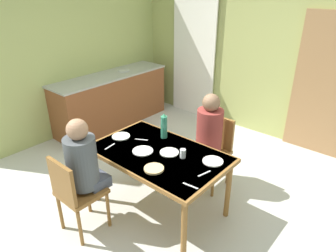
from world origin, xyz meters
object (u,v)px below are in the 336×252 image
object	(u,v)px
chair_far_diner	(214,148)
water_bottle_green_near	(164,126)
person_far_diner	(209,130)
dining_table	(159,158)
chair_near_diner	(75,192)
person_near_diner	(83,161)
kitchen_counter	(112,99)

from	to	relation	value
chair_far_diner	water_bottle_green_near	distance (m)	0.72
person_far_diner	dining_table	bearing A→B (deg)	75.31
chair_near_diner	person_near_diner	size ratio (longest dim) A/B	1.13
chair_far_diner	person_far_diner	world-z (taller)	person_far_diner
kitchen_counter	water_bottle_green_near	world-z (taller)	water_bottle_green_near
kitchen_counter	person_far_diner	size ratio (longest dim) A/B	2.77
chair_far_diner	person_far_diner	distance (m)	0.31
person_far_diner	water_bottle_green_near	distance (m)	0.52
dining_table	chair_far_diner	xyz separation A→B (m)	(0.17, 0.80, -0.15)
kitchen_counter	dining_table	xyz separation A→B (m)	(2.16, -1.14, 0.20)
person_far_diner	water_bottle_green_near	xyz separation A→B (m)	(-0.35, -0.38, 0.08)
chair_far_diner	person_far_diner	bearing A→B (deg)	90.00
dining_table	person_far_diner	bearing A→B (deg)	75.31
dining_table	water_bottle_green_near	bearing A→B (deg)	121.67
person_near_diner	person_far_diner	world-z (taller)	same
chair_far_diner	water_bottle_green_near	size ratio (longest dim) A/B	2.94
kitchen_counter	chair_near_diner	size ratio (longest dim) A/B	2.45
dining_table	water_bottle_green_near	xyz separation A→B (m)	(-0.18, 0.29, 0.21)
kitchen_counter	water_bottle_green_near	size ratio (longest dim) A/B	7.20
dining_table	person_far_diner	size ratio (longest dim) A/B	1.85
kitchen_counter	chair_far_diner	xyz separation A→B (m)	(2.33, -0.34, 0.05)
kitchen_counter	person_far_diner	world-z (taller)	person_far_diner
chair_far_diner	person_near_diner	xyz separation A→B (m)	(-0.54, -1.46, 0.28)
person_near_diner	person_far_diner	size ratio (longest dim) A/B	1.00
chair_far_diner	person_far_diner	size ratio (longest dim) A/B	1.13
chair_far_diner	water_bottle_green_near	world-z (taller)	water_bottle_green_near
person_near_diner	person_far_diner	xyz separation A→B (m)	(0.54, 1.33, 0.00)
kitchen_counter	dining_table	size ratio (longest dim) A/B	1.50
kitchen_counter	chair_far_diner	bearing A→B (deg)	-8.27
dining_table	water_bottle_green_near	size ratio (longest dim) A/B	4.81
dining_table	water_bottle_green_near	world-z (taller)	water_bottle_green_near
kitchen_counter	person_far_diner	bearing A→B (deg)	-11.52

